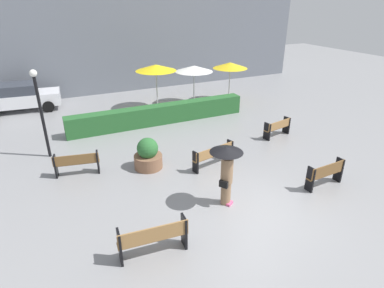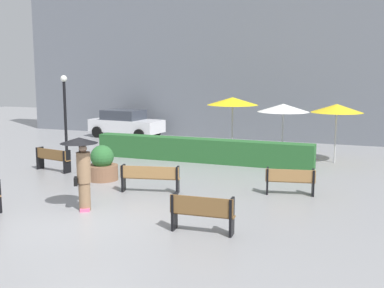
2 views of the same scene
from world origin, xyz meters
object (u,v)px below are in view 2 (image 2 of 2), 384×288
object	(u,v)px
lamp_post	(65,108)
pedestrian_with_umbrella	(82,162)
bench_mid_center	(150,176)
planter_pot	(102,165)
patio_umbrella_white	(283,108)
bench_far_left	(52,158)
bench_far_right	(290,180)
bench_near_right	(202,211)
patio_umbrella_yellow	(233,101)
patio_umbrella_yellow_far	(337,108)
parked_car	(126,123)

from	to	relation	value
lamp_post	pedestrian_with_umbrella	bearing A→B (deg)	-51.11
pedestrian_with_umbrella	bench_mid_center	bearing A→B (deg)	69.33
planter_pot	patio_umbrella_white	size ratio (longest dim) A/B	0.52
bench_far_left	patio_umbrella_white	xyz separation A→B (m)	(7.69, 6.02, 1.68)
bench_mid_center	patio_umbrella_white	bearing A→B (deg)	69.95
bench_far_right	lamp_post	size ratio (longest dim) A/B	0.43
bench_far_left	bench_mid_center	bearing A→B (deg)	-17.87
planter_pot	bench_near_right	bearing A→B (deg)	-37.47
bench_mid_center	patio_umbrella_yellow	xyz separation A→B (m)	(0.44, 7.72, 1.91)
bench_mid_center	pedestrian_with_umbrella	bearing A→B (deg)	-110.67
patio_umbrella_yellow_far	parked_car	world-z (taller)	patio_umbrella_yellow_far
bench_far_right	pedestrian_with_umbrella	bearing A→B (deg)	-143.95
planter_pot	lamp_post	xyz separation A→B (m)	(-3.43, 2.69, 1.72)
bench_near_right	pedestrian_with_umbrella	size ratio (longest dim) A/B	0.76
parked_car	bench_far_right	bearing A→B (deg)	-40.91
patio_umbrella_yellow_far	patio_umbrella_white	bearing A→B (deg)	170.09
bench_far_right	patio_umbrella_yellow	xyz separation A→B (m)	(-3.73, 6.40, 1.95)
planter_pot	patio_umbrella_yellow	bearing A→B (deg)	67.49
bench_far_left	patio_umbrella_yellow_far	bearing A→B (deg)	29.46
bench_far_left	patio_umbrella_yellow	xyz separation A→B (m)	(5.35, 6.13, 1.91)
patio_umbrella_white	patio_umbrella_yellow_far	bearing A→B (deg)	-9.91
pedestrian_with_umbrella	patio_umbrella_yellow	bearing A→B (deg)	82.49
pedestrian_with_umbrella	patio_umbrella_yellow_far	bearing A→B (deg)	58.20
planter_pot	bench_far_left	bearing A→B (deg)	167.20
bench_near_right	patio_umbrella_white	distance (m)	10.68
bench_mid_center	patio_umbrella_yellow_far	distance (m)	8.97
parked_car	lamp_post	bearing A→B (deg)	-81.46
bench_mid_center	patio_umbrella_yellow	world-z (taller)	patio_umbrella_yellow
lamp_post	bench_far_left	bearing A→B (deg)	-67.59
patio_umbrella_yellow_far	parked_car	xyz separation A→B (m)	(-11.90, 3.66, -1.46)
bench_near_right	lamp_post	bearing A→B (deg)	142.28
patio_umbrella_yellow	bench_far_left	bearing A→B (deg)	-131.08
bench_mid_center	patio_umbrella_yellow_far	size ratio (longest dim) A/B	0.77
patio_umbrella_yellow	parked_car	xyz separation A→B (m)	(-7.29, 3.15, -1.62)
bench_mid_center	patio_umbrella_white	world-z (taller)	patio_umbrella_white
bench_mid_center	bench_far_right	xyz separation A→B (m)	(4.17, 1.31, -0.05)
lamp_post	patio_umbrella_yellow	bearing A→B (deg)	32.91
bench_near_right	patio_umbrella_yellow	size ratio (longest dim) A/B	0.60
bench_far_left	patio_umbrella_yellow_far	size ratio (longest dim) A/B	0.67
parked_car	bench_mid_center	bearing A→B (deg)	-57.74
bench_far_right	patio_umbrella_yellow	size ratio (longest dim) A/B	0.59
bench_near_right	patio_umbrella_yellow	distance (m)	11.09
bench_mid_center	bench_far_left	size ratio (longest dim) A/B	1.15
bench_mid_center	pedestrian_with_umbrella	size ratio (longest dim) A/B	0.93
bench_mid_center	patio_umbrella_white	xyz separation A→B (m)	(2.77, 7.60, 1.67)
bench_mid_center	patio_umbrella_yellow	size ratio (longest dim) A/B	0.72
pedestrian_with_umbrella	patio_umbrella_white	xyz separation A→B (m)	(3.67, 9.97, 0.86)
patio_umbrella_yellow_far	bench_far_left	bearing A→B (deg)	-150.54
bench_near_right	pedestrian_with_umbrella	xyz separation A→B (m)	(-3.70, 0.58, 0.81)
bench_near_right	patio_umbrella_yellow	world-z (taller)	patio_umbrella_yellow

